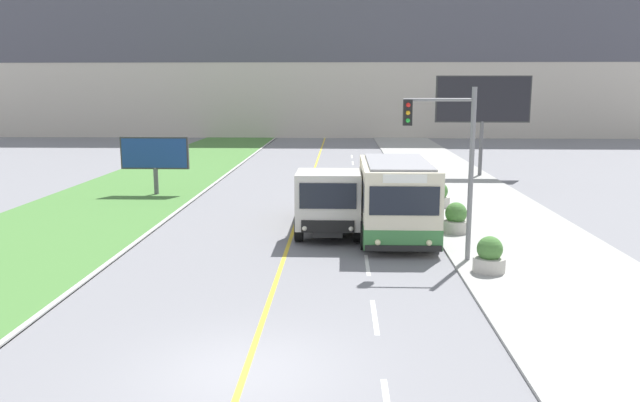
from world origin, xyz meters
The scene contains 11 objects.
ground_plane centered at (0.00, 0.00, 0.00)m, with size 300.00×300.00×0.00m, color slate.
lane_marking_centre centered at (0.38, 2.37, 0.00)m, with size 2.88×140.00×0.01m.
apartment_block_background centered at (0.00, 63.30, 12.03)m, with size 80.00×8.04×24.05m.
city_bus centered at (3.96, 11.33, 1.50)m, with size 2.75×5.77×2.96m.
dump_truck centered at (1.43, 12.03, 1.27)m, with size 2.47×6.78×2.57m.
traffic_light_mast centered at (5.36, 8.26, 3.60)m, with size 2.28×0.32×5.63m.
billboard_large centered at (10.77, 28.43, 4.74)m, with size 5.93×0.24×6.36m.
billboard_small centered at (-7.94, 20.84, 2.14)m, with size 3.59×0.24×3.07m.
planter_round_near centered at (6.41, 6.92, 0.56)m, with size 0.97×0.97×1.10m.
planter_round_second centered at (6.34, 12.21, 0.59)m, with size 1.05×1.05×1.17m.
planter_round_third centered at (6.51, 17.50, 0.58)m, with size 1.01×1.01×1.15m.
Camera 1 is at (1.90, -11.55, 5.59)m, focal length 35.00 mm.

